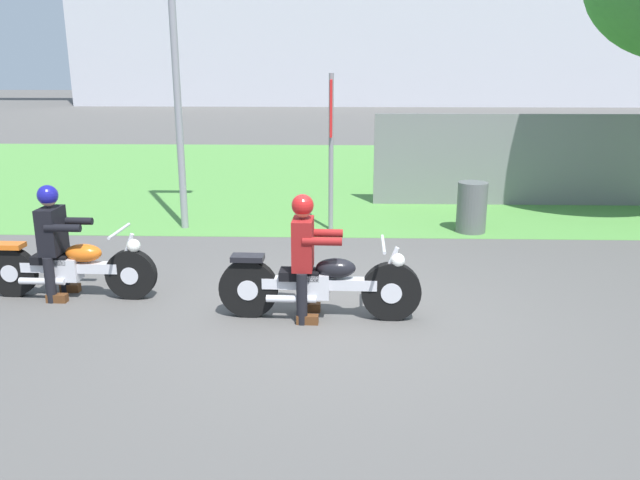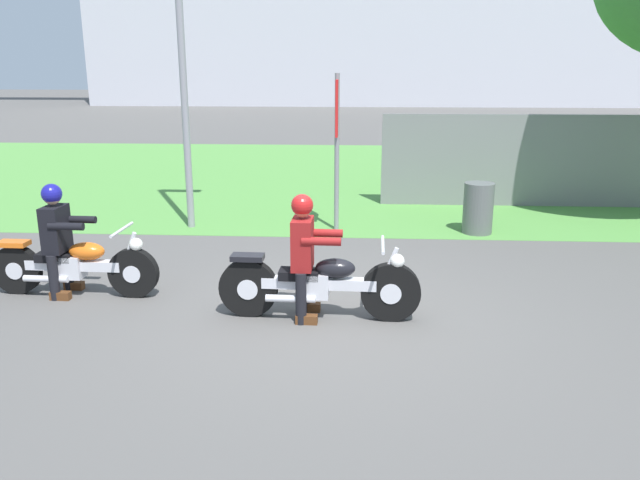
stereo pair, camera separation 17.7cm
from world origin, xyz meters
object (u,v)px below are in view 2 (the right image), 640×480
(motorcycle_lead, at_px, (320,284))
(motorcycle_follow, at_px, (75,265))
(rider_lead, at_px, (304,247))
(trash_can, at_px, (478,208))
(sign_banner, at_px, (337,128))
(rider_follow, at_px, (57,231))

(motorcycle_lead, xyz_separation_m, motorcycle_follow, (-3.03, 0.55, -0.02))
(rider_lead, height_order, trash_can, rider_lead)
(rider_lead, relative_size, sign_banner, 0.54)
(rider_follow, bearing_deg, sign_banner, 47.35)
(rider_lead, height_order, motorcycle_follow, rider_lead)
(motorcycle_follow, bearing_deg, rider_lead, -9.28)
(rider_follow, xyz_separation_m, trash_can, (5.61, 3.26, -0.38))
(trash_can, bearing_deg, motorcycle_follow, -149.02)
(rider_lead, relative_size, trash_can, 1.66)
(motorcycle_follow, relative_size, rider_follow, 1.51)
(rider_follow, bearing_deg, motorcycle_lead, -8.41)
(rider_follow, relative_size, sign_banner, 0.53)
(trash_can, bearing_deg, motorcycle_lead, -122.32)
(rider_lead, xyz_separation_m, sign_banner, (0.22, 3.90, 0.90))
(sign_banner, bearing_deg, rider_lead, -93.28)
(motorcycle_lead, relative_size, trash_can, 2.65)
(rider_lead, xyz_separation_m, trash_can, (2.59, 3.82, -0.40))
(trash_can, distance_m, sign_banner, 2.70)
(rider_follow, bearing_deg, rider_lead, -8.82)
(motorcycle_follow, height_order, trash_can, motorcycle_follow)
(motorcycle_follow, bearing_deg, rider_follow, 179.12)
(rider_lead, bearing_deg, rider_follow, 171.18)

